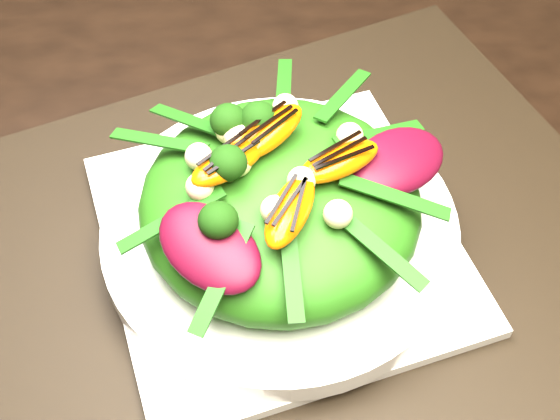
{
  "coord_description": "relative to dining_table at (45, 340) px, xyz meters",
  "views": [
    {
      "loc": [
        0.16,
        -0.28,
        1.24
      ],
      "look_at": [
        0.18,
        0.06,
        0.8
      ],
      "focal_mm": 48.0,
      "sensor_mm": 36.0,
      "label": 1
    }
  ],
  "objects": [
    {
      "name": "plate_base",
      "position": [
        0.18,
        0.06,
        0.03
      ],
      "size": [
        0.32,
        0.32,
        0.01
      ],
      "primitive_type": "cube",
      "rotation": [
        0.0,
        0.0,
        0.27
      ],
      "color": "white",
      "rests_on": "placemat"
    },
    {
      "name": "broccoli_floret",
      "position": [
        0.11,
        0.1,
        0.12
      ],
      "size": [
        0.04,
        0.04,
        0.04
      ],
      "primitive_type": "sphere",
      "rotation": [
        0.0,
        0.0,
        -0.03
      ],
      "color": "black",
      "rests_on": "lettuce_mound"
    },
    {
      "name": "balsamic_drizzle",
      "position": [
        0.17,
        0.08,
        0.13
      ],
      "size": [
        0.04,
        0.02,
        0.0
      ],
      "primitive_type": "cube",
      "rotation": [
        0.0,
        0.0,
        0.42
      ],
      "color": "black",
      "rests_on": "orange_segment"
    },
    {
      "name": "macadamia_nut",
      "position": [
        0.22,
        0.02,
        0.12
      ],
      "size": [
        0.02,
        0.02,
        0.02
      ],
      "primitive_type": "sphere",
      "rotation": [
        0.0,
        0.0,
        -0.23
      ],
      "color": "beige",
      "rests_on": "lettuce_mound"
    },
    {
      "name": "orange_segment",
      "position": [
        0.17,
        0.08,
        0.12
      ],
      "size": [
        0.07,
        0.05,
        0.02
      ],
      "primitive_type": "ellipsoid",
      "rotation": [
        0.0,
        0.0,
        0.42
      ],
      "color": "#EE5703",
      "rests_on": "lettuce_mound"
    },
    {
      "name": "salad_bowl",
      "position": [
        0.18,
        0.06,
        0.04
      ],
      "size": [
        0.3,
        0.3,
        0.02
      ],
      "primitive_type": "cylinder",
      "rotation": [
        0.0,
        0.0,
        0.11
      ],
      "color": "silver",
      "rests_on": "plate_base"
    },
    {
      "name": "dining_table",
      "position": [
        0.0,
        0.0,
        0.0
      ],
      "size": [
        1.6,
        0.9,
        0.75
      ],
      "primitive_type": "cube",
      "color": "black",
      "rests_on": "floor"
    },
    {
      "name": "radicchio_leaf",
      "position": [
        0.27,
        0.07,
        0.11
      ],
      "size": [
        0.1,
        0.09,
        0.02
      ],
      "primitive_type": "ellipsoid",
      "rotation": [
        0.0,
        0.0,
        0.62
      ],
      "color": "#440716",
      "rests_on": "lettuce_mound"
    },
    {
      "name": "lettuce_mound",
      "position": [
        0.18,
        0.06,
        0.08
      ],
      "size": [
        0.27,
        0.27,
        0.07
      ],
      "primitive_type": "ellipsoid",
      "rotation": [
        0.0,
        0.0,
        -0.35
      ],
      "color": "#265D11",
      "rests_on": "salad_bowl"
    },
    {
      "name": "placemat",
      "position": [
        0.18,
        0.06,
        0.02
      ],
      "size": [
        0.67,
        0.59,
        0.0
      ],
      "primitive_type": "cube",
      "rotation": [
        0.0,
        0.0,
        0.38
      ],
      "color": "black",
      "rests_on": "dining_table"
    }
  ]
}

